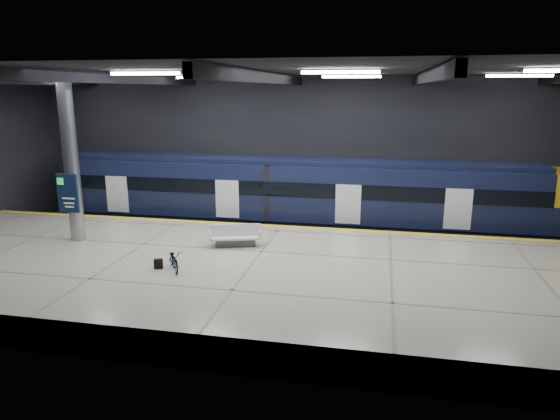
# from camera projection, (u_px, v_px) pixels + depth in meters

# --- Properties ---
(ground) EXTENTS (30.00, 30.00, 0.00)m
(ground) POSITION_uv_depth(u_px,v_px,m) (267.00, 269.00, 20.89)
(ground) COLOR black
(ground) RESTS_ON ground
(room_shell) EXTENTS (30.10, 16.10, 8.05)m
(room_shell) POSITION_uv_depth(u_px,v_px,m) (266.00, 131.00, 19.55)
(room_shell) COLOR black
(room_shell) RESTS_ON ground
(platform) EXTENTS (30.00, 11.00, 1.10)m
(platform) POSITION_uv_depth(u_px,v_px,m) (252.00, 278.00, 18.38)
(platform) COLOR #BAB19D
(platform) RESTS_ON ground
(safety_strip) EXTENTS (30.00, 0.40, 0.01)m
(safety_strip) POSITION_uv_depth(u_px,v_px,m) (280.00, 226.00, 23.25)
(safety_strip) COLOR yellow
(safety_strip) RESTS_ON platform
(rails) EXTENTS (30.00, 1.52, 0.16)m
(rails) POSITION_uv_depth(u_px,v_px,m) (291.00, 231.00, 26.11)
(rails) COLOR gray
(rails) RESTS_ON ground
(train) EXTENTS (29.40, 2.84, 3.79)m
(train) POSITION_uv_depth(u_px,v_px,m) (326.00, 196.00, 25.29)
(train) COLOR black
(train) RESTS_ON ground
(bench) EXTENTS (2.23, 1.43, 0.91)m
(bench) POSITION_uv_depth(u_px,v_px,m) (235.00, 238.00, 20.32)
(bench) COLOR #595B60
(bench) RESTS_ON platform
(bicycle) EXTENTS (1.21, 1.49, 0.76)m
(bicycle) POSITION_uv_depth(u_px,v_px,m) (174.00, 259.00, 17.60)
(bicycle) COLOR #99999E
(bicycle) RESTS_ON platform
(pannier_bag) EXTENTS (0.34, 0.25, 0.35)m
(pannier_bag) POSITION_uv_depth(u_px,v_px,m) (158.00, 264.00, 17.76)
(pannier_bag) COLOR black
(pannier_bag) RESTS_ON platform
(info_column) EXTENTS (0.90, 0.78, 6.90)m
(info_column) POSITION_uv_depth(u_px,v_px,m) (71.00, 161.00, 20.41)
(info_column) COLOR #9EA0A5
(info_column) RESTS_ON platform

